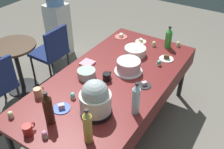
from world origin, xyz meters
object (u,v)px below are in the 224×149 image
object	(u,v)px
coffee_mug_black	(107,77)
water_cooler	(58,23)
soda_bottle_ginger_ale	(88,127)
soda_bottle_water	(136,99)
potluck_table	(112,83)
dessert_plate_cream	(141,41)
cupcake_lemon	(73,96)
coffee_mug_red	(28,130)
cupcake_berry	(159,63)
cupcake_rose	(154,44)
soda_bottle_lime_soda	(169,38)
dessert_plate_charcoal	(144,85)
coffee_mug_navy	(94,89)
ceramic_snack_bowl	(135,51)
cupcake_vanilla	(44,134)
maroon_chair_right	(52,50)
dessert_plate_white	(166,58)
cupcake_cocoa	(178,44)
slow_cooker	(95,99)
dessert_plate_coral	(121,36)
coffee_mug_tan	(38,92)
glass_salad_bowl	(86,74)
round_cafe_table	(16,59)
frosted_layer_cake	(129,66)
soda_bottle_cola	(48,109)
dessert_plate_cobalt	(62,108)
cupcake_mint	(11,115)

from	to	relation	value
coffee_mug_black	water_cooler	xyz separation A→B (m)	(1.06, 1.69, -0.20)
soda_bottle_ginger_ale	soda_bottle_water	world-z (taller)	soda_bottle_ginger_ale
potluck_table	dessert_plate_cream	bearing A→B (deg)	7.44
cupcake_lemon	coffee_mug_red	size ratio (longest dim) A/B	0.56
cupcake_berry	cupcake_rose	distance (m)	0.44
soda_bottle_lime_soda	potluck_table	bearing A→B (deg)	166.01
dessert_plate_charcoal	coffee_mug_navy	distance (m)	0.51
ceramic_snack_bowl	soda_bottle_lime_soda	bearing A→B (deg)	-33.97
cupcake_vanilla	maroon_chair_right	distance (m)	1.88
dessert_plate_white	cupcake_cocoa	xyz separation A→B (m)	(0.37, -0.00, 0.02)
dessert_plate_cream	soda_bottle_water	world-z (taller)	soda_bottle_water
dessert_plate_cream	coffee_mug_black	bearing A→B (deg)	-174.76
soda_bottle_lime_soda	coffee_mug_navy	xyz separation A→B (m)	(-1.23, 0.26, -0.08)
slow_cooker	cupcake_vanilla	size ratio (longest dim) A/B	5.16
cupcake_cocoa	water_cooler	size ratio (longest dim) A/B	0.05
maroon_chair_right	cupcake_rose	bearing A→B (deg)	-71.00
coffee_mug_red	coffee_mug_navy	distance (m)	0.72
dessert_plate_coral	coffee_mug_tan	xyz separation A→B (m)	(-1.48, 0.03, 0.04)
cupcake_berry	soda_bottle_lime_soda	bearing A→B (deg)	10.19
dessert_plate_white	water_cooler	distance (m)	2.08
glass_salad_bowl	round_cafe_table	world-z (taller)	glass_salad_bowl
cupcake_rose	soda_bottle_lime_soda	distance (m)	0.20
frosted_layer_cake	coffee_mug_tan	size ratio (longest dim) A/B	2.69
dessert_plate_cream	coffee_mug_red	size ratio (longest dim) A/B	1.20
slow_cooker	soda_bottle_ginger_ale	size ratio (longest dim) A/B	1.05
maroon_chair_right	potluck_table	bearing A→B (deg)	-107.19
soda_bottle_cola	dessert_plate_white	bearing A→B (deg)	-16.63
dessert_plate_cobalt	coffee_mug_red	xyz separation A→B (m)	(-0.36, 0.03, 0.03)
soda_bottle_ginger_ale	round_cafe_table	size ratio (longest dim) A/B	0.46
dessert_plate_cobalt	cupcake_cocoa	xyz separation A→B (m)	(1.66, -0.47, 0.02)
dessert_plate_charcoal	coffee_mug_tan	bearing A→B (deg)	131.70
glass_salad_bowl	cupcake_cocoa	size ratio (longest dim) A/B	2.86
frosted_layer_cake	dessert_plate_charcoal	size ratio (longest dim) A/B	2.16
soda_bottle_lime_soda	maroon_chair_right	size ratio (longest dim) A/B	0.33
coffee_mug_red	dessert_plate_cream	bearing A→B (deg)	-1.50
cupcake_mint	soda_bottle_cola	size ratio (longest dim) A/B	0.21
dessert_plate_coral	cupcake_cocoa	size ratio (longest dim) A/B	2.48
dessert_plate_coral	cupcake_lemon	world-z (taller)	cupcake_lemon
frosted_layer_cake	water_cooler	size ratio (longest dim) A/B	0.25
dessert_plate_cream	water_cooler	xyz separation A→B (m)	(0.12, 1.60, -0.17)
slow_cooker	coffee_mug_navy	size ratio (longest dim) A/B	2.72
cupcake_berry	water_cooler	world-z (taller)	water_cooler
maroon_chair_right	water_cooler	xyz separation A→B (m)	(0.61, 0.42, 0.10)
potluck_table	maroon_chair_right	xyz separation A→B (m)	(0.40, 1.29, -0.20)
dessert_plate_coral	coffee_mug_red	bearing A→B (deg)	-172.66
coffee_mug_red	maroon_chair_right	xyz separation A→B (m)	(1.40, 1.13, -0.31)
ceramic_snack_bowl	maroon_chair_right	bearing A→B (deg)	96.92
dessert_plate_charcoal	water_cooler	distance (m)	2.26
dessert_plate_charcoal	soda_bottle_lime_soda	xyz separation A→B (m)	(0.87, 0.11, 0.12)
soda_bottle_ginger_ale	soda_bottle_water	bearing A→B (deg)	-18.58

